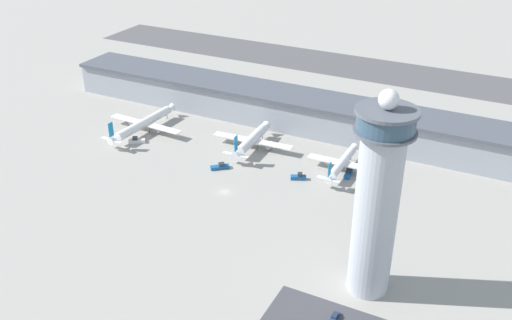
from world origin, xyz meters
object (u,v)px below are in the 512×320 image
object	(u,v)px
airplane_gate_alpha	(144,123)
airplane_gate_charlie	(342,163)
service_truck_catering	(137,141)
service_truck_fuel	(299,177)
car_white_wagon	(335,317)
service_truck_baggage	(220,167)
control_tower	(377,199)
service_truck_water	(348,174)
airplane_gate_bravo	(252,140)

from	to	relation	value
airplane_gate_alpha	airplane_gate_charlie	xyz separation A→B (m)	(97.70, 5.09, -0.06)
service_truck_catering	service_truck_fuel	world-z (taller)	service_truck_fuel
service_truck_catering	car_white_wagon	world-z (taller)	service_truck_catering
airplane_gate_charlie	service_truck_baggage	size ratio (longest dim) A/B	4.36
control_tower	car_white_wagon	distance (m)	35.90
service_truck_water	car_white_wagon	world-z (taller)	service_truck_water
control_tower	service_truck_catering	size ratio (longest dim) A/B	8.50
airplane_gate_alpha	airplane_gate_bravo	distance (m)	54.79
car_white_wagon	service_truck_water	bearing A→B (deg)	106.17
airplane_gate_alpha	airplane_gate_charlie	world-z (taller)	airplane_gate_alpha
airplane_gate_alpha	car_white_wagon	world-z (taller)	airplane_gate_alpha
control_tower	airplane_gate_alpha	size ratio (longest dim) A/B	1.41
service_truck_baggage	service_truck_water	distance (m)	53.79
service_truck_catering	service_truck_water	size ratio (longest dim) A/B	1.03
service_truck_catering	service_truck_fuel	size ratio (longest dim) A/B	1.13
service_truck_catering	service_truck_water	bearing A→B (deg)	8.73
airplane_gate_alpha	service_truck_baggage	xyz separation A→B (m)	(50.83, -15.29, -3.56)
airplane_gate_bravo	service_truck_baggage	distance (m)	23.09
service_truck_fuel	car_white_wagon	size ratio (longest dim) A/B	1.52
airplane_gate_bravo	service_truck_baggage	world-z (taller)	airplane_gate_bravo
service_truck_catering	service_truck_baggage	size ratio (longest dim) A/B	1.00
airplane_gate_alpha	car_white_wagon	bearing A→B (deg)	-31.79
control_tower	airplane_gate_charlie	size ratio (longest dim) A/B	1.94
service_truck_baggage	service_truck_water	world-z (taller)	service_truck_baggage
service_truck_fuel	service_truck_baggage	world-z (taller)	service_truck_fuel
airplane_gate_charlie	car_white_wagon	xyz separation A→B (m)	(26.94, -82.35, -3.78)
airplane_gate_alpha	car_white_wagon	xyz separation A→B (m)	(124.64, -77.26, -3.85)
airplane_gate_charlie	service_truck_fuel	distance (m)	19.63
service_truck_water	airplane_gate_bravo	bearing A→B (deg)	175.60
control_tower	service_truck_baggage	bearing A→B (deg)	150.11
control_tower	service_truck_fuel	world-z (taller)	control_tower
airplane_gate_bravo	service_truck_water	bearing A→B (deg)	-4.40
control_tower	airplane_gate_charlie	distance (m)	77.25
airplane_gate_bravo	airplane_gate_charlie	distance (m)	43.45
airplane_gate_bravo	airplane_gate_alpha	bearing A→B (deg)	-172.37
airplane_gate_charlie	service_truck_water	world-z (taller)	airplane_gate_charlie
service_truck_baggage	airplane_gate_alpha	bearing A→B (deg)	163.26
airplane_gate_alpha	service_truck_baggage	bearing A→B (deg)	-16.74
control_tower	service_truck_water	xyz separation A→B (m)	(-27.61, 63.76, -31.00)
airplane_gate_alpha	service_truck_water	bearing A→B (deg)	2.08
control_tower	service_truck_catering	xyz separation A→B (m)	(-124.81, 48.83, -30.82)
service_truck_fuel	service_truck_baggage	xyz separation A→B (m)	(-33.19, -6.70, -0.15)
airplane_gate_bravo	car_white_wagon	world-z (taller)	airplane_gate_bravo
airplane_gate_alpha	airplane_gate_charlie	size ratio (longest dim) A/B	1.38
airplane_gate_alpha	service_truck_baggage	size ratio (longest dim) A/B	6.01
service_truck_fuel	car_white_wagon	world-z (taller)	service_truck_fuel
airplane_gate_alpha	service_truck_water	xyz separation A→B (m)	(101.17, 3.67, -3.59)
airplane_gate_charlie	service_truck_fuel	xyz separation A→B (m)	(-13.68, -13.67, -3.35)
airplane_gate_charlie	service_truck_baggage	bearing A→B (deg)	-156.51
airplane_gate_alpha	service_truck_water	size ratio (longest dim) A/B	6.20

